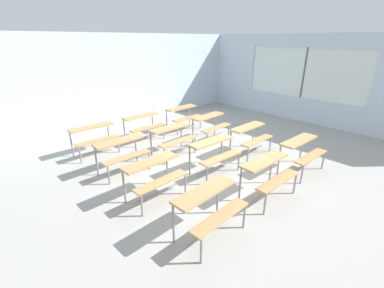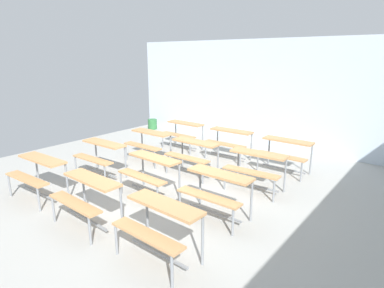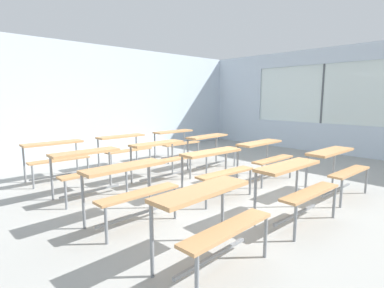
# 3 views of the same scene
# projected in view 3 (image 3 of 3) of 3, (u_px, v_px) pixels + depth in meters

# --- Properties ---
(ground) EXTENTS (10.00, 9.00, 0.05)m
(ground) POSITION_uv_depth(u_px,v_px,m) (221.00, 192.00, 5.20)
(ground) COLOR #9E9E99
(wall_back) EXTENTS (10.00, 0.12, 3.00)m
(wall_back) POSITION_uv_depth(u_px,v_px,m) (98.00, 101.00, 8.20)
(wall_back) COLOR silver
(wall_back) RESTS_ON ground
(wall_right) EXTENTS (0.12, 9.00, 3.00)m
(wall_right) POSITION_uv_depth(u_px,v_px,m) (345.00, 103.00, 8.26)
(wall_right) COLOR silver
(wall_right) RESTS_ON ground
(desk_bench_r0c0) EXTENTS (1.12, 0.64, 0.74)m
(desk_bench_r0c0) POSITION_uv_depth(u_px,v_px,m) (210.00, 210.00, 2.80)
(desk_bench_r0c0) COLOR tan
(desk_bench_r0c0) RESTS_ON ground
(desk_bench_r0c1) EXTENTS (1.12, 0.62, 0.74)m
(desk_bench_r0c1) POSITION_uv_depth(u_px,v_px,m) (295.00, 179.00, 3.83)
(desk_bench_r0c1) COLOR tan
(desk_bench_r0c1) RESTS_ON ground
(desk_bench_r0c2) EXTENTS (1.12, 0.62, 0.74)m
(desk_bench_r0c2) POSITION_uv_depth(u_px,v_px,m) (337.00, 162.00, 4.86)
(desk_bench_r0c2) COLOR tan
(desk_bench_r0c2) RESTS_ON ground
(desk_bench_r1c0) EXTENTS (1.11, 0.61, 0.74)m
(desk_bench_r1c0) POSITION_uv_depth(u_px,v_px,m) (129.00, 180.00, 3.77)
(desk_bench_r1c0) COLOR tan
(desk_bench_r1c0) RESTS_ON ground
(desk_bench_r1c1) EXTENTS (1.13, 0.64, 0.74)m
(desk_bench_r1c1) POSITION_uv_depth(u_px,v_px,m) (216.00, 163.00, 4.79)
(desk_bench_r1c1) COLOR tan
(desk_bench_r1c1) RESTS_ON ground
(desk_bench_r1c2) EXTENTS (1.10, 0.59, 0.74)m
(desk_bench_r1c2) POSITION_uv_depth(u_px,v_px,m) (264.00, 152.00, 5.80)
(desk_bench_r1c2) COLOR tan
(desk_bench_r1c2) RESTS_ON ground
(desk_bench_r2c0) EXTENTS (1.10, 0.59, 0.74)m
(desk_bench_r2c0) POSITION_uv_depth(u_px,v_px,m) (89.00, 163.00, 4.80)
(desk_bench_r2c0) COLOR tan
(desk_bench_r2c0) RESTS_ON ground
(desk_bench_r2c1) EXTENTS (1.10, 0.59, 0.74)m
(desk_bench_r2c1) POSITION_uv_depth(u_px,v_px,m) (160.00, 152.00, 5.72)
(desk_bench_r2c1) COLOR tan
(desk_bench_r2c1) RESTS_ON ground
(desk_bench_r2c2) EXTENTS (1.13, 0.65, 0.74)m
(desk_bench_r2c2) POSITION_uv_depth(u_px,v_px,m) (211.00, 144.00, 6.78)
(desk_bench_r2c2) COLOR tan
(desk_bench_r2c2) RESTS_ON ground
(desk_bench_r3c0) EXTENTS (1.11, 0.61, 0.74)m
(desk_bench_r3c0) POSITION_uv_depth(u_px,v_px,m) (55.00, 152.00, 5.76)
(desk_bench_r3c0) COLOR tan
(desk_bench_r3c0) RESTS_ON ground
(desk_bench_r3c1) EXTENTS (1.11, 0.61, 0.74)m
(desk_bench_r3c1) POSITION_uv_depth(u_px,v_px,m) (124.00, 144.00, 6.77)
(desk_bench_r3c1) COLOR tan
(desk_bench_r3c1) RESTS_ON ground
(desk_bench_r3c2) EXTENTS (1.10, 0.60, 0.74)m
(desk_bench_r3c2) POSITION_uv_depth(u_px,v_px,m) (176.00, 138.00, 7.74)
(desk_bench_r3c2) COLOR tan
(desk_bench_r3c2) RESTS_ON ground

